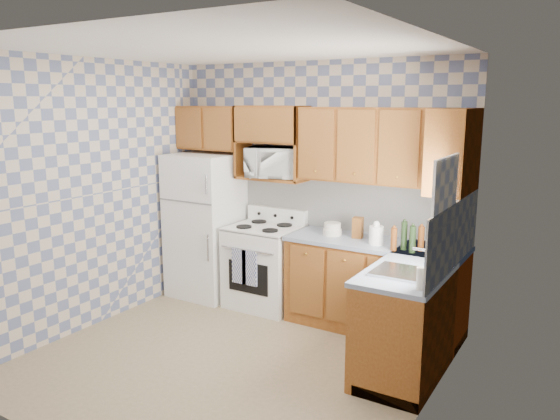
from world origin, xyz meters
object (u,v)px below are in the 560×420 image
(refrigerator, at_px, (206,225))
(electric_kettle, at_px, (376,235))
(stove_body, at_px, (265,267))
(microwave, at_px, (275,162))

(refrigerator, distance_m, electric_kettle, 2.15)
(refrigerator, relative_size, stove_body, 1.87)
(stove_body, bearing_deg, microwave, 75.81)
(refrigerator, bearing_deg, electric_kettle, -1.44)
(refrigerator, distance_m, microwave, 1.16)
(electric_kettle, bearing_deg, stove_body, 176.63)
(microwave, relative_size, electric_kettle, 3.41)
(stove_body, relative_size, microwave, 1.49)
(microwave, height_order, electric_kettle, microwave)
(refrigerator, bearing_deg, microwave, 12.44)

